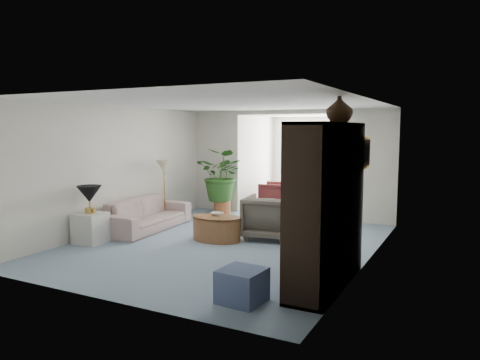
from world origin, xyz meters
The scene contains 26 objects.
floor centered at (0.00, 0.00, 0.00)m, with size 6.00×6.00×0.00m, color #859BB0.
sunroom_floor centered at (0.00, 4.10, 0.00)m, with size 2.60×2.60×0.00m, color #859BB0.
back_pier_left centered at (-1.90, 3.00, 1.25)m, with size 1.20×0.12×2.50m, color silver.
back_pier_right centered at (1.90, 3.00, 1.25)m, with size 1.20×0.12×2.50m, color silver.
back_header centered at (0.00, 3.00, 2.45)m, with size 2.60×0.12×0.10m, color silver.
window_pane centered at (0.00, 5.18, 1.40)m, with size 2.20×0.02×1.50m, color white.
window_blinds centered at (0.00, 5.15, 1.40)m, with size 2.20×0.02×1.50m, color white.
framed_picture centered at (2.46, -0.10, 1.70)m, with size 0.04×0.50×0.40m, color beige.
sofa centered at (-2.01, 0.33, 0.32)m, with size 2.18×0.85×0.64m, color #BDB1A0.
end_table centered at (-2.21, -1.02, 0.27)m, with size 0.50×0.50×0.55m, color silver.
table_lamp centered at (-2.21, -1.02, 0.90)m, with size 0.44×0.44×0.30m, color black.
floor_lamp centered at (-2.15, 1.12, 1.25)m, with size 0.36×0.36×0.28m, color beige.
coffee_table centered at (-0.27, 0.19, 0.23)m, with size 0.95×0.95×0.45m, color brown.
coffee_bowl centered at (-0.32, 0.29, 0.48)m, with size 0.22×0.22×0.05m, color silver.
coffee_cup centered at (-0.12, 0.09, 0.50)m, with size 0.10×0.10×0.09m, color silver.
wingback_chair centered at (0.53, 0.77, 0.41)m, with size 0.87×0.89×0.81m, color #645D4F.
side_table_dark centered at (1.23, 1.07, 0.33)m, with size 0.55×0.44×0.66m, color black.
entertainment_cabinet centered at (2.23, -1.27, 1.07)m, with size 0.51×1.92×2.14m, color black.
cabinet_urn centered at (2.23, -0.77, 2.33)m, with size 0.36×0.36×0.38m, color #321F10.
ottoman centered at (1.52, -2.29, 0.20)m, with size 0.50×0.50×0.40m, color #4B5881.
plant_pot centered at (-1.48, 2.52, 0.16)m, with size 0.40×0.40×0.32m, color #A2552F.
house_plant centered at (-1.48, 2.52, 0.96)m, with size 1.15×0.99×1.27m, color #29571D.
sunroom_chair_blue centered at (0.80, 3.97, 0.34)m, with size 0.72×0.74×0.67m, color #4B5881.
sunroom_chair_maroon centered at (-0.70, 3.97, 0.34)m, with size 0.72×0.74×0.67m, color #581E1F.
sunroom_table centered at (0.05, 4.72, 0.27)m, with size 0.45×0.35×0.55m, color brown.
shelf_clutter centered at (2.18, -1.30, 1.39)m, with size 0.30×1.06×0.61m.
Camera 1 is at (3.90, -6.96, 2.05)m, focal length 34.03 mm.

